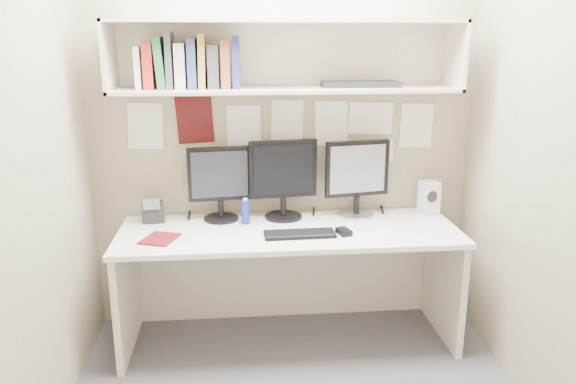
{
  "coord_description": "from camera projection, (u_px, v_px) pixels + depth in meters",
  "views": [
    {
      "loc": [
        -0.3,
        -2.48,
        1.82
      ],
      "look_at": [
        -0.03,
        0.35,
        1.04
      ],
      "focal_mm": 35.0,
      "sensor_mm": 36.0,
      "label": 1
    }
  ],
  "objects": [
    {
      "name": "wall_back",
      "position": [
        284.0,
        124.0,
        3.51
      ],
      "size": [
        2.4,
        0.02,
        2.6
      ],
      "primitive_type": "cube",
      "color": "gray",
      "rests_on": "ground"
    },
    {
      "name": "wall_front",
      "position": [
        345.0,
        229.0,
        1.59
      ],
      "size": [
        2.4,
        0.02,
        2.6
      ],
      "primitive_type": "cube",
      "color": "gray",
      "rests_on": "ground"
    },
    {
      "name": "wall_left",
      "position": [
        29.0,
        162.0,
        2.44
      ],
      "size": [
        0.02,
        2.0,
        2.6
      ],
      "primitive_type": "cube",
      "color": "gray",
      "rests_on": "ground"
    },
    {
      "name": "wall_right",
      "position": [
        554.0,
        152.0,
        2.65
      ],
      "size": [
        0.02,
        2.0,
        2.6
      ],
      "primitive_type": "cube",
      "color": "gray",
      "rests_on": "ground"
    },
    {
      "name": "desk",
      "position": [
        289.0,
        285.0,
        3.42
      ],
      "size": [
        2.0,
        0.7,
        0.73
      ],
      "color": "white",
      "rests_on": "floor"
    },
    {
      "name": "overhead_hutch",
      "position": [
        286.0,
        56.0,
        3.26
      ],
      "size": [
        2.0,
        0.38,
        0.4
      ],
      "color": "beige",
      "rests_on": "wall_back"
    },
    {
      "name": "pinned_papers",
      "position": [
        284.0,
        132.0,
        3.51
      ],
      "size": [
        1.92,
        0.01,
        0.48
      ],
      "primitive_type": null,
      "color": "white",
      "rests_on": "wall_back"
    },
    {
      "name": "monitor_left",
      "position": [
        220.0,
        180.0,
        3.43
      ],
      "size": [
        0.39,
        0.22,
        0.46
      ],
      "rotation": [
        0.0,
        0.0,
        0.12
      ],
      "color": "black",
      "rests_on": "desk"
    },
    {
      "name": "monitor_center",
      "position": [
        283.0,
        176.0,
        3.46
      ],
      "size": [
        0.42,
        0.23,
        0.49
      ],
      "rotation": [
        0.0,
        0.0,
        0.12
      ],
      "color": "black",
      "rests_on": "desk"
    },
    {
      "name": "monitor_right",
      "position": [
        357.0,
        176.0,
        3.5
      ],
      "size": [
        0.41,
        0.23,
        0.48
      ],
      "rotation": [
        0.0,
        0.0,
        0.17
      ],
      "color": "#A5A5AA",
      "rests_on": "desk"
    },
    {
      "name": "keyboard",
      "position": [
        300.0,
        234.0,
        3.2
      ],
      "size": [
        0.41,
        0.16,
        0.02
      ],
      "primitive_type": "cube",
      "rotation": [
        0.0,
        0.0,
        0.03
      ],
      "color": "black",
      "rests_on": "desk"
    },
    {
      "name": "mouse",
      "position": [
        344.0,
        232.0,
        3.22
      ],
      "size": [
        0.09,
        0.12,
        0.03
      ],
      "primitive_type": "cube",
      "rotation": [
        0.0,
        0.0,
        0.3
      ],
      "color": "black",
      "rests_on": "desk"
    },
    {
      "name": "speaker",
      "position": [
        429.0,
        197.0,
        3.58
      ],
      "size": [
        0.13,
        0.13,
        0.21
      ],
      "rotation": [
        0.0,
        0.0,
        0.26
      ],
      "color": "silver",
      "rests_on": "desk"
    },
    {
      "name": "blue_bottle",
      "position": [
        245.0,
        212.0,
        3.39
      ],
      "size": [
        0.05,
        0.05,
        0.16
      ],
      "color": "navy",
      "rests_on": "desk"
    },
    {
      "name": "maroon_notebook",
      "position": [
        160.0,
        239.0,
        3.14
      ],
      "size": [
        0.23,
        0.25,
        0.01
      ],
      "primitive_type": "cube",
      "rotation": [
        0.0,
        0.0,
        -0.36
      ],
      "color": "#5D1014",
      "rests_on": "desk"
    },
    {
      "name": "desk_phone",
      "position": [
        153.0,
        212.0,
        3.43
      ],
      "size": [
        0.15,
        0.13,
        0.16
      ],
      "rotation": [
        0.0,
        0.0,
        0.13
      ],
      "color": "black",
      "rests_on": "desk"
    },
    {
      "name": "book_stack",
      "position": [
        189.0,
        64.0,
        3.17
      ],
      "size": [
        0.58,
        0.19,
        0.31
      ],
      "color": "white",
      "rests_on": "overhead_hutch"
    },
    {
      "name": "hutch_tray",
      "position": [
        360.0,
        84.0,
        3.32
      ],
      "size": [
        0.46,
        0.18,
        0.03
      ],
      "primitive_type": "cube",
      "rotation": [
        0.0,
        0.0,
        -0.03
      ],
      "color": "black",
      "rests_on": "overhead_hutch"
    }
  ]
}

